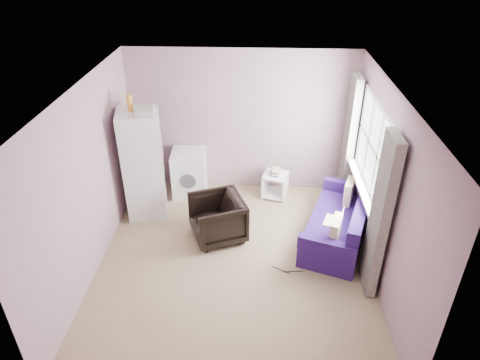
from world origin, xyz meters
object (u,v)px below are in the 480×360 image
object	(u,v)px
armchair	(217,217)
washing_machine	(189,172)
sofa	(341,225)
side_table	(275,184)
fridge	(143,164)

from	to	relation	value
armchair	washing_machine	size ratio (longest dim) A/B	0.93
sofa	side_table	bearing A→B (deg)	147.94
fridge	sofa	world-z (taller)	fridge
washing_machine	sofa	xyz separation A→B (m)	(2.45, -1.22, -0.14)
washing_machine	side_table	size ratio (longest dim) A/B	1.49
washing_machine	sofa	size ratio (longest dim) A/B	0.43
armchair	sofa	distance (m)	1.85
washing_machine	sofa	world-z (taller)	washing_machine
armchair	side_table	distance (m)	1.51
armchair	fridge	distance (m)	1.47
side_table	sofa	size ratio (longest dim) A/B	0.29
side_table	sofa	distance (m)	1.52
fridge	washing_machine	distance (m)	0.98
fridge	armchair	bearing A→B (deg)	-39.99
side_table	washing_machine	bearing A→B (deg)	178.75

